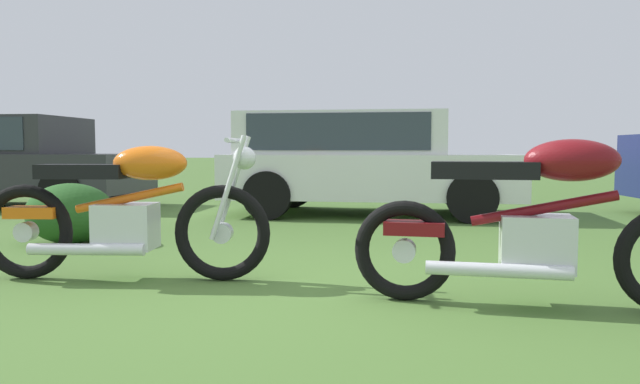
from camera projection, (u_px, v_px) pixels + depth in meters
ground_plane at (300, 296)px, 3.80m from camera, size 120.00×120.00×0.00m
motorcycle_orange at (126, 212)px, 4.24m from camera, size 2.07×0.74×1.02m
motorcycle_maroon at (538, 224)px, 3.49m from camera, size 2.09×0.64×1.02m
car_white at (358, 156)px, 8.57m from camera, size 4.11×2.13×1.43m
shrub_low at (71, 213)px, 5.93m from camera, size 0.88×0.76×0.59m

